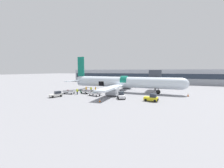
# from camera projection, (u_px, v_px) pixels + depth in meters

# --- Properties ---
(ground_plane) EXTENTS (500.00, 500.00, 0.00)m
(ground_plane) POSITION_uv_depth(u_px,v_px,m) (120.00, 93.00, 39.80)
(ground_plane) COLOR gray
(terminal_strip) EXTENTS (80.39, 9.34, 7.21)m
(terminal_strip) POSITION_uv_depth(u_px,v_px,m) (141.00, 76.00, 76.22)
(terminal_strip) COLOR #9EA3AD
(terminal_strip) RESTS_ON ground_plane
(jet_bridge_stub) EXTENTS (3.57, 9.37, 6.77)m
(jet_bridge_stub) POSITION_uv_depth(u_px,v_px,m) (156.00, 75.00, 43.78)
(jet_bridge_stub) COLOR #4C4C51
(jet_bridge_stub) RESTS_ON ground_plane
(airplane) EXTENTS (35.62, 29.89, 11.29)m
(airplane) POSITION_uv_depth(u_px,v_px,m) (123.00, 83.00, 42.30)
(airplane) COLOR silver
(airplane) RESTS_ON ground_plane
(baggage_tug_lead) EXTENTS (2.49, 2.94, 1.60)m
(baggage_tug_lead) POSITION_uv_depth(u_px,v_px,m) (121.00, 96.00, 32.28)
(baggage_tug_lead) COLOR silver
(baggage_tug_lead) RESTS_ON ground_plane
(baggage_tug_mid) EXTENTS (3.11, 2.16, 1.66)m
(baggage_tug_mid) POSITION_uv_depth(u_px,v_px,m) (152.00, 98.00, 29.54)
(baggage_tug_mid) COLOR yellow
(baggage_tug_mid) RESTS_ON ground_plane
(baggage_tug_rear) EXTENTS (2.50, 3.34, 1.43)m
(baggage_tug_rear) POSITION_uv_depth(u_px,v_px,m) (56.00, 95.00, 34.39)
(baggage_tug_rear) COLOR silver
(baggage_tug_rear) RESTS_ON ground_plane
(baggage_cart_loading) EXTENTS (3.49, 2.37, 1.11)m
(baggage_cart_loading) POSITION_uv_depth(u_px,v_px,m) (86.00, 92.00, 39.68)
(baggage_cart_loading) COLOR #999BA0
(baggage_cart_loading) RESTS_ON ground_plane
(baggage_cart_queued) EXTENTS (4.30, 2.26, 0.99)m
(baggage_cart_queued) POSITION_uv_depth(u_px,v_px,m) (95.00, 94.00, 35.89)
(baggage_cart_queued) COLOR silver
(baggage_cart_queued) RESTS_ON ground_plane
(baggage_cart_empty) EXTENTS (4.09, 2.16, 1.15)m
(baggage_cart_empty) POSITION_uv_depth(u_px,v_px,m) (70.00, 92.00, 39.15)
(baggage_cart_empty) COLOR #B7BABF
(baggage_cart_empty) RESTS_ON ground_plane
(ground_crew_loader_a) EXTENTS (0.58, 0.53, 1.73)m
(ground_crew_loader_a) POSITION_uv_depth(u_px,v_px,m) (96.00, 89.00, 41.75)
(ground_crew_loader_a) COLOR black
(ground_crew_loader_a) RESTS_ON ground_plane
(ground_crew_loader_b) EXTENTS (0.59, 0.51, 1.71)m
(ground_crew_loader_b) POSITION_uv_depth(u_px,v_px,m) (91.00, 89.00, 42.30)
(ground_crew_loader_b) COLOR black
(ground_crew_loader_b) RESTS_ON ground_plane
(ground_crew_driver) EXTENTS (0.60, 0.41, 1.73)m
(ground_crew_driver) POSITION_uv_depth(u_px,v_px,m) (77.00, 91.00, 38.07)
(ground_crew_driver) COLOR #1E2338
(ground_crew_driver) RESTS_ON ground_plane
(ground_crew_supervisor) EXTENTS (0.56, 0.59, 1.80)m
(ground_crew_supervisor) POSITION_uv_depth(u_px,v_px,m) (86.00, 89.00, 42.39)
(ground_crew_supervisor) COLOR black
(ground_crew_supervisor) RESTS_ON ground_plane
(suitcase_on_tarmac_upright) EXTENTS (0.51, 0.19, 0.84)m
(suitcase_on_tarmac_upright) POSITION_uv_depth(u_px,v_px,m) (81.00, 91.00, 41.46)
(suitcase_on_tarmac_upright) COLOR #14472D
(suitcase_on_tarmac_upright) RESTS_ON ground_plane
(safety_cone_nose) EXTENTS (0.61, 0.61, 0.76)m
(safety_cone_nose) POSITION_uv_depth(u_px,v_px,m) (188.00, 95.00, 35.13)
(safety_cone_nose) COLOR black
(safety_cone_nose) RESTS_ON ground_plane
(safety_cone_engine_left) EXTENTS (0.50, 0.50, 0.70)m
(safety_cone_engine_left) POSITION_uv_depth(u_px,v_px,m) (100.00, 101.00, 28.82)
(safety_cone_engine_left) COLOR black
(safety_cone_engine_left) RESTS_ON ground_plane
(safety_cone_wingtip) EXTENTS (0.56, 0.56, 0.65)m
(safety_cone_wingtip) POSITION_uv_depth(u_px,v_px,m) (118.00, 95.00, 35.85)
(safety_cone_wingtip) COLOR black
(safety_cone_wingtip) RESTS_ON ground_plane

